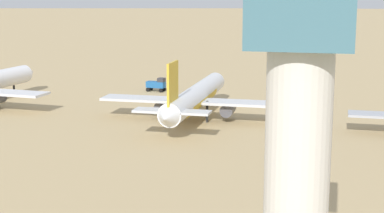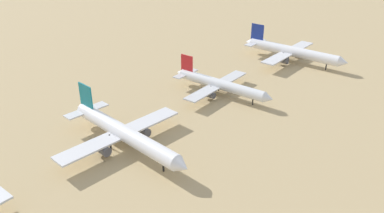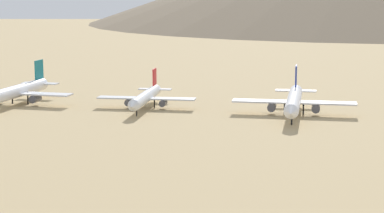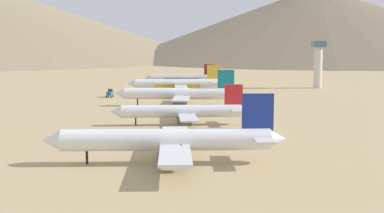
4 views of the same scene
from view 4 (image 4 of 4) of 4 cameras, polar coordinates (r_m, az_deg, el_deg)
name	(u,v)px [view 4 (image 4 of 4)]	position (r m, az deg, el deg)	size (l,w,h in m)	color
ground_plane	(179,105)	(221.11, -1.46, 0.14)	(1800.00, 1800.00, 0.00)	tan
parked_jet_0	(182,78)	(324.28, -1.09, 3.11)	(45.23, 36.63, 13.07)	#B2B7C1
parked_jet_1	(178,84)	(273.70, -1.57, 2.50)	(51.13, 41.43, 14.77)	silver
parked_jet_2	(180,94)	(217.77, -1.36, 1.39)	(52.80, 42.94, 15.22)	white
parked_jet_3	(183,111)	(168.04, -1.01, -0.54)	(45.07, 36.55, 13.01)	silver
parked_jet_4	(169,140)	(114.58, -2.53, -3.70)	(53.29, 43.15, 15.41)	white
service_truck	(110,93)	(256.43, -8.95, 1.47)	(3.18, 5.42, 3.90)	#1E5999
control_tower	(318,62)	(312.49, 13.60, 4.78)	(7.20, 7.20, 27.31)	beige
desert_hill_0	(317,24)	(799.34, 13.45, 8.79)	(594.28, 594.28, 107.58)	#70604C
desert_hill_2	(372,38)	(920.05, 19.05, 7.07)	(388.16, 388.16, 66.51)	#70604C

